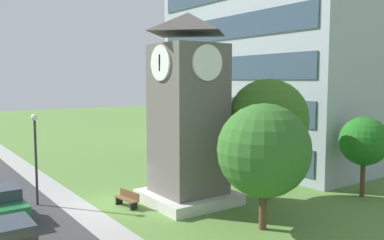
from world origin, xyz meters
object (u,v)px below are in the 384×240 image
object	(u,v)px
tree_by_building	(364,141)
tree_near_tower	(264,151)
street_lamp	(36,148)
park_bench	(127,199)
parked_car_green	(2,204)
tree_streetside	(268,119)
clock_tower	(188,119)

from	to	relation	value
tree_by_building	tree_near_tower	size ratio (longest dim) A/B	0.81
tree_by_building	street_lamp	bearing A→B (deg)	-119.93
park_bench	parked_car_green	distance (m)	6.36
street_lamp	parked_car_green	bearing A→B (deg)	-52.10
parked_car_green	park_bench	bearing A→B (deg)	75.84
park_bench	street_lamp	bearing A→B (deg)	-128.62
tree_streetside	parked_car_green	size ratio (longest dim) A/B	1.73
tree_near_tower	parked_car_green	world-z (taller)	tree_near_tower
tree_by_building	tree_near_tower	bearing A→B (deg)	-86.93
park_bench	tree_near_tower	size ratio (longest dim) A/B	0.31
street_lamp	tree_near_tower	distance (m)	12.69
clock_tower	tree_by_building	world-z (taller)	clock_tower
park_bench	tree_by_building	xyz separation A→B (m)	(6.35, 12.59, 2.92)
tree_streetside	tree_near_tower	bearing A→B (deg)	-47.49
tree_by_building	tree_near_tower	xyz separation A→B (m)	(0.48, -8.88, 0.39)
park_bench	street_lamp	xyz separation A→B (m)	(-3.21, -4.02, 2.79)
clock_tower	street_lamp	size ratio (longest dim) A/B	2.09
clock_tower	parked_car_green	world-z (taller)	clock_tower
street_lamp	tree_by_building	distance (m)	19.17
clock_tower	tree_streetside	distance (m)	4.73
tree_near_tower	street_lamp	bearing A→B (deg)	-142.39
clock_tower	park_bench	distance (m)	5.61
tree_by_building	clock_tower	bearing A→B (deg)	-118.96
tree_near_tower	tree_by_building	bearing A→B (deg)	93.07
park_bench	tree_near_tower	world-z (taller)	tree_near_tower
street_lamp	tree_near_tower	bearing A→B (deg)	37.61
tree_streetside	park_bench	bearing A→B (deg)	-113.88
clock_tower	parked_car_green	xyz separation A→B (m)	(-2.76, -9.45, -3.97)
street_lamp	tree_streetside	size ratio (longest dim) A/B	0.72
parked_car_green	tree_by_building	bearing A→B (deg)	67.14
tree_streetside	clock_tower	bearing A→B (deg)	-116.66
clock_tower	tree_by_building	bearing A→B (deg)	61.04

